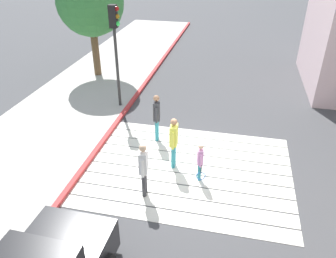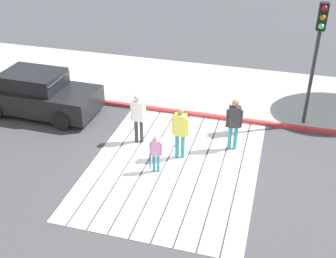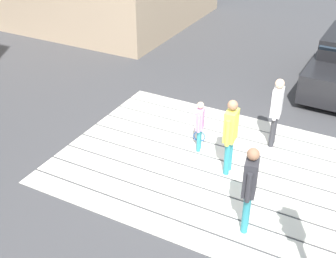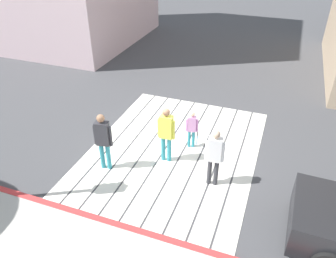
# 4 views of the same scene
# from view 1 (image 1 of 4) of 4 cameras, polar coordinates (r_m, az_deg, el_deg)

# --- Properties ---
(ground_plane) EXTENTS (120.00, 120.00, 0.00)m
(ground_plane) POSITION_cam_1_polar(r_m,az_deg,el_deg) (10.65, 3.55, -6.87)
(ground_plane) COLOR #424244
(crosswalk_stripes) EXTENTS (6.40, 4.90, 0.01)m
(crosswalk_stripes) POSITION_cam_1_polar(r_m,az_deg,el_deg) (10.64, 3.55, -6.84)
(crosswalk_stripes) COLOR silver
(crosswalk_stripes) RESTS_ON ground
(sidewalk_west) EXTENTS (4.80, 40.00, 0.12)m
(sidewalk_west) POSITION_cam_1_polar(r_m,az_deg,el_deg) (12.54, -22.61, -2.80)
(sidewalk_west) COLOR #ADA8A0
(sidewalk_west) RESTS_ON ground
(curb_painted) EXTENTS (0.16, 40.00, 0.13)m
(curb_painted) POSITION_cam_1_polar(r_m,az_deg,el_deg) (11.44, -12.76, -4.33)
(curb_painted) COLOR #BC3333
(curb_painted) RESTS_ON ground
(traffic_light_corner) EXTENTS (0.39, 0.28, 4.24)m
(traffic_light_corner) POSITION_cam_1_polar(r_m,az_deg,el_deg) (13.44, -9.07, 15.35)
(traffic_light_corner) COLOR #2D2D2D
(traffic_light_corner) RESTS_ON ground
(street_tree) EXTENTS (3.20, 3.20, 5.32)m
(street_tree) POSITION_cam_1_polar(r_m,az_deg,el_deg) (17.11, -12.97, 20.19)
(street_tree) COLOR brown
(street_tree) RESTS_ON ground
(pedestrian_adult_lead) EXTENTS (0.29, 0.50, 1.75)m
(pedestrian_adult_lead) POSITION_cam_1_polar(r_m,az_deg,el_deg) (11.60, -1.97, 2.52)
(pedestrian_adult_lead) COLOR teal
(pedestrian_adult_lead) RESTS_ON ground
(pedestrian_adult_trailing) EXTENTS (0.24, 0.51, 1.73)m
(pedestrian_adult_trailing) POSITION_cam_1_polar(r_m,az_deg,el_deg) (10.18, 0.99, -1.82)
(pedestrian_adult_trailing) COLOR teal
(pedestrian_adult_trailing) RESTS_ON ground
(pedestrian_adult_side) EXTENTS (0.26, 0.49, 1.70)m
(pedestrian_adult_side) POSITION_cam_1_polar(r_m,az_deg,el_deg) (9.10, -4.21, -6.45)
(pedestrian_adult_side) COLOR #333338
(pedestrian_adult_side) RESTS_ON ground
(pedestrian_child_with_racket) EXTENTS (0.32, 0.40, 1.25)m
(pedestrian_child_with_racket) POSITION_cam_1_polar(r_m,az_deg,el_deg) (9.84, 5.55, -5.41)
(pedestrian_child_with_racket) COLOR teal
(pedestrian_child_with_racket) RESTS_ON ground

